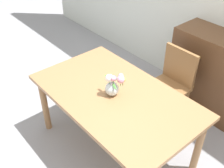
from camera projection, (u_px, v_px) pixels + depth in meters
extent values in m
plane|color=#939399|center=(115.00, 147.00, 3.02)|extent=(12.00, 12.00, 0.00)
cube|color=#9E7047|center=(115.00, 96.00, 2.59)|extent=(1.63, 0.96, 0.04)
cylinder|color=#9E7047|center=(45.00, 105.00, 3.05)|extent=(0.07, 0.07, 0.70)
cylinder|color=#9E7047|center=(101.00, 78.00, 3.46)|extent=(0.07, 0.07, 0.70)
cylinder|color=#9E7047|center=(198.00, 147.00, 2.57)|extent=(0.07, 0.07, 0.70)
cube|color=olive|center=(166.00, 89.00, 3.11)|extent=(0.42, 0.42, 0.04)
cylinder|color=olive|center=(165.00, 119.00, 3.05)|extent=(0.04, 0.04, 0.44)
cylinder|color=olive|center=(142.00, 103.00, 3.27)|extent=(0.04, 0.04, 0.44)
cylinder|color=olive|center=(186.00, 106.00, 3.23)|extent=(0.04, 0.04, 0.44)
cylinder|color=olive|center=(162.00, 91.00, 3.45)|extent=(0.04, 0.04, 0.44)
cube|color=olive|center=(180.00, 66.00, 3.07)|extent=(0.42, 0.04, 0.42)
sphere|color=#B7933D|center=(199.00, 58.00, 3.03)|extent=(0.04, 0.04, 0.04)
sphere|color=#B7933D|center=(192.00, 87.00, 3.27)|extent=(0.04, 0.04, 0.04)
sphere|color=silver|center=(112.00, 89.00, 2.53)|extent=(0.13, 0.13, 0.13)
sphere|color=#EA9EBC|center=(121.00, 76.00, 2.45)|extent=(0.05, 0.05, 0.05)
cylinder|color=#478438|center=(121.00, 80.00, 2.48)|extent=(0.01, 0.01, 0.10)
sphere|color=#EFD14C|center=(123.00, 80.00, 2.46)|extent=(0.05, 0.05, 0.05)
cylinder|color=#478438|center=(123.00, 83.00, 2.48)|extent=(0.01, 0.01, 0.07)
sphere|color=#EA9EBC|center=(121.00, 80.00, 2.45)|extent=(0.07, 0.07, 0.07)
cylinder|color=#478438|center=(121.00, 83.00, 2.47)|extent=(0.01, 0.01, 0.07)
sphere|color=white|center=(109.00, 78.00, 2.45)|extent=(0.07, 0.07, 0.07)
cylinder|color=#478438|center=(109.00, 82.00, 2.48)|extent=(0.01, 0.01, 0.08)
sphere|color=#EA9EBC|center=(113.00, 78.00, 2.43)|extent=(0.05, 0.05, 0.05)
cylinder|color=#478438|center=(113.00, 83.00, 2.46)|extent=(0.01, 0.01, 0.09)
sphere|color=#B266C6|center=(114.00, 78.00, 2.48)|extent=(0.05, 0.05, 0.05)
cylinder|color=#478438|center=(114.00, 81.00, 2.50)|extent=(0.01, 0.01, 0.06)
ellipsoid|color=#478438|center=(114.00, 86.00, 2.45)|extent=(0.07, 0.04, 0.03)
ellipsoid|color=#478438|center=(107.00, 77.00, 2.52)|extent=(0.07, 0.03, 0.03)
ellipsoid|color=#478438|center=(117.00, 79.00, 2.54)|extent=(0.04, 0.07, 0.01)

